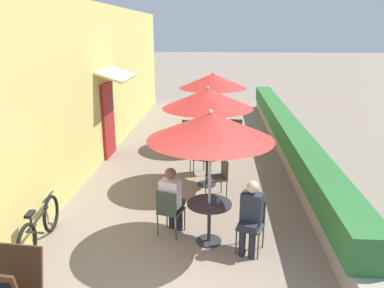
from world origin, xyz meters
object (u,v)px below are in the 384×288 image
object	(u,v)px
cafe_chair_far_left	(236,131)
coffee_cup_far	(215,123)
coffee_cup_near	(218,201)
patio_umbrella_near	(210,126)
cafe_chair_mid_right	(220,175)
cafe_chair_near_right	(252,221)
cafe_chair_far_right	(189,130)
patio_table_near	(209,214)
seated_patron_near_left	(172,197)
coffee_cup_mid	(210,154)
cafe_chair_near_left	(169,209)
patio_umbrella_mid	(208,98)
patio_umbrella_far	(213,81)
seated_patron_near_right	(251,214)
patio_table_mid	(207,164)
patio_table_far	(212,131)
cafe_chair_mid_left	(196,155)
bicycle_leaning	(40,227)

from	to	relation	value
cafe_chair_far_left	coffee_cup_far	xyz separation A→B (m)	(-0.62, -0.00, 0.26)
coffee_cup_near	patio_umbrella_near	bearing A→B (deg)	-179.04
cafe_chair_mid_right	coffee_cup_far	xyz separation A→B (m)	(-0.14, 3.66, 0.26)
cafe_chair_near_right	cafe_chair_far_right	bearing A→B (deg)	-56.25
patio_table_near	seated_patron_near_left	distance (m)	0.74
patio_umbrella_near	coffee_cup_mid	distance (m)	2.77
cafe_chair_near_left	cafe_chair_mid_right	distance (m)	1.89
patio_umbrella_mid	cafe_chair_far_right	bearing A→B (deg)	102.41
seated_patron_near_left	coffee_cup_far	distance (m)	5.27
coffee_cup_mid	patio_umbrella_far	world-z (taller)	patio_umbrella_far
patio_umbrella_near	seated_patron_near_left	world-z (taller)	patio_umbrella_near
seated_patron_near_right	patio_umbrella_mid	world-z (taller)	patio_umbrella_mid
cafe_chair_near_left	patio_table_mid	bearing A→B (deg)	95.05
seated_patron_near_left	cafe_chair_far_left	bearing A→B (deg)	94.80
patio_table_mid	patio_umbrella_mid	xyz separation A→B (m)	(-0.00, -0.00, 1.53)
patio_umbrella_mid	patio_table_far	distance (m)	3.38
patio_umbrella_mid	patio_table_far	xyz separation A→B (m)	(0.06, 3.01, -1.53)
seated_patron_near_left	seated_patron_near_right	bearing A→B (deg)	-2.82
cafe_chair_near_right	coffee_cup_mid	world-z (taller)	cafe_chair_near_right
cafe_chair_near_right	patio_table_mid	size ratio (longest dim) A/B	1.15
cafe_chair_near_left	coffee_cup_mid	world-z (taller)	cafe_chair_near_left
cafe_chair_near_left	seated_patron_near_left	xyz separation A→B (m)	(0.04, 0.11, 0.17)
cafe_chair_mid_left	cafe_chair_mid_right	xyz separation A→B (m)	(0.60, -1.31, 0.00)
patio_umbrella_mid	bicycle_leaning	xyz separation A→B (m)	(-2.70, -2.83, -1.71)
cafe_chair_near_right	coffee_cup_far	world-z (taller)	cafe_chair_near_right
patio_table_near	cafe_chair_mid_right	world-z (taller)	cafe_chair_mid_right
cafe_chair_mid_left	coffee_cup_far	xyz separation A→B (m)	(0.45, 2.34, 0.26)
seated_patron_near_right	cafe_chair_near_right	bearing A→B (deg)	-90.00
patio_table_near	patio_umbrella_near	distance (m)	1.53
cafe_chair_mid_left	patio_umbrella_far	xyz separation A→B (m)	(0.36, 2.35, 1.54)
cafe_chair_far_right	coffee_cup_near	bearing A→B (deg)	-73.52
seated_patron_near_right	patio_table_near	bearing A→B (deg)	-2.82
coffee_cup_mid	patio_umbrella_far	xyz separation A→B (m)	(-0.01, 3.04, 1.28)
patio_table_near	patio_umbrella_far	size ratio (longest dim) A/B	0.33
patio_table_far	patio_table_near	bearing A→B (deg)	-89.30
patio_table_mid	cafe_chair_far_right	size ratio (longest dim) A/B	0.87
patio_umbrella_near	cafe_chair_far_right	distance (m)	5.78
cafe_chair_near_left	seated_patron_near_left	world-z (taller)	seated_patron_near_left
cafe_chair_near_right	cafe_chair_far_left	bearing A→B (deg)	-70.50
bicycle_leaning	patio_umbrella_far	bearing A→B (deg)	60.74
seated_patron_near_right	coffee_cup_mid	distance (m)	2.82
patio_table_mid	patio_table_far	distance (m)	3.01
seated_patron_near_left	coffee_cup_near	world-z (taller)	seated_patron_near_left
seated_patron_near_left	patio_umbrella_near	bearing A→B (deg)	-2.82
seated_patron_near_right	coffee_cup_far	xyz separation A→B (m)	(-0.64, 5.76, 0.09)
patio_table_near	cafe_chair_far_right	world-z (taller)	cafe_chair_far_right
patio_table_near	seated_patron_near_left	bearing A→B (deg)	158.18
cafe_chair_near_left	cafe_chair_mid_right	world-z (taller)	same
patio_table_mid	coffee_cup_far	size ratio (longest dim) A/B	8.40
patio_umbrella_near	cafe_chair_mid_left	xyz separation A→B (m)	(-0.42, 3.15, -1.54)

